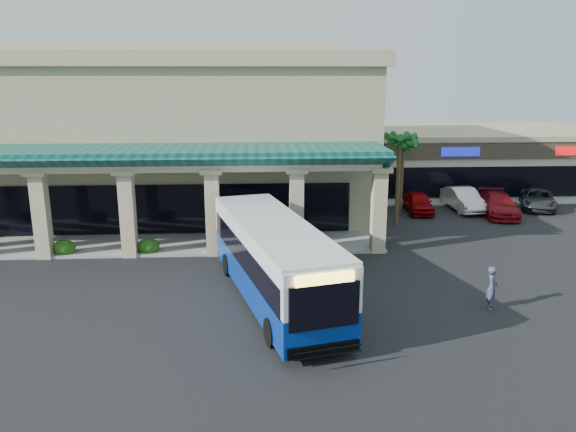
{
  "coord_description": "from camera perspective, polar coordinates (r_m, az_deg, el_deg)",
  "views": [
    {
      "loc": [
        -0.64,
        -24.17,
        9.59
      ],
      "look_at": [
        1.02,
        4.88,
        2.2
      ],
      "focal_mm": 35.0,
      "sensor_mm": 36.0,
      "label": 1
    }
  ],
  "objects": [
    {
      "name": "arcade",
      "position": [
        32.54,
        -16.29,
        1.72
      ],
      "size": [
        30.0,
        6.2,
        5.7
      ],
      "primitive_type": null,
      "color": "#0B4742",
      "rests_on": "ground"
    },
    {
      "name": "car_red",
      "position": [
        41.66,
        20.58,
        1.09
      ],
      "size": [
        3.03,
        5.55,
        1.52
      ],
      "primitive_type": "imported",
      "rotation": [
        0.0,
        0.0,
        -0.18
      ],
      "color": "maroon",
      "rests_on": "ground"
    },
    {
      "name": "car_silver",
      "position": [
        40.94,
        13.09,
        1.37
      ],
      "size": [
        2.03,
        4.36,
        1.45
      ],
      "primitive_type": "imported",
      "rotation": [
        0.0,
        0.0,
        -0.08
      ],
      "color": "#920104",
      "rests_on": "ground"
    },
    {
      "name": "ground",
      "position": [
        26.01,
        -1.65,
        -7.39
      ],
      "size": [
        110.0,
        110.0,
        0.0
      ],
      "primitive_type": "plane",
      "color": "black"
    },
    {
      "name": "broadleaf_tree",
      "position": [
        44.51,
        7.33,
        4.85
      ],
      "size": [
        2.6,
        2.6,
        4.81
      ],
      "primitive_type": null,
      "color": "#1F4A10",
      "rests_on": "ground"
    },
    {
      "name": "transit_bus",
      "position": [
        24.18,
        -1.43,
        -4.69
      ],
      "size": [
        5.9,
        12.81,
        3.48
      ],
      "primitive_type": null,
      "rotation": [
        0.0,
        0.0,
        0.25
      ],
      "color": "navy",
      "rests_on": "ground"
    },
    {
      "name": "main_building",
      "position": [
        41.02,
        -13.75,
        8.37
      ],
      "size": [
        30.8,
        14.8,
        11.35
      ],
      "primitive_type": null,
      "color": "tan",
      "rests_on": "ground"
    },
    {
      "name": "palm_1",
      "position": [
        40.05,
        11.47,
        4.35
      ],
      "size": [
        2.4,
        2.4,
        5.8
      ],
      "primitive_type": null,
      "color": "#175920",
      "rests_on": "ground"
    },
    {
      "name": "car_gray",
      "position": [
        44.91,
        24.02,
        1.58
      ],
      "size": [
        4.09,
        5.52,
        1.39
      ],
      "primitive_type": "imported",
      "rotation": [
        0.0,
        0.0,
        -0.4
      ],
      "color": "#2F3235",
      "rests_on": "ground"
    },
    {
      "name": "palm_0",
      "position": [
        36.87,
        11.15,
        4.16
      ],
      "size": [
        2.4,
        2.4,
        6.6
      ],
      "primitive_type": null,
      "color": "#175920",
      "rests_on": "ground"
    },
    {
      "name": "strip_mall",
      "position": [
        52.14,
        17.79,
        5.7
      ],
      "size": [
        22.5,
        12.5,
        4.9
      ],
      "primitive_type": null,
      "color": "beige",
      "rests_on": "ground"
    },
    {
      "name": "car_white",
      "position": [
        42.44,
        17.37,
        1.64
      ],
      "size": [
        1.91,
        4.94,
        1.6
      ],
      "primitive_type": "imported",
      "rotation": [
        0.0,
        0.0,
        0.04
      ],
      "color": "silver",
      "rests_on": "ground"
    },
    {
      "name": "pedestrian",
      "position": [
        25.11,
        20.02,
        -6.86
      ],
      "size": [
        0.71,
        0.8,
        1.84
      ],
      "primitive_type": "imported",
      "rotation": [
        0.0,
        0.0,
        1.06
      ],
      "color": "#3F4060",
      "rests_on": "ground"
    }
  ]
}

